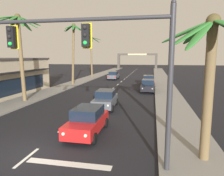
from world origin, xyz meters
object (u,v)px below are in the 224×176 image
(sedan_oncoming_far, at_px, (114,75))
(palm_left_third, at_px, (74,43))
(sedan_parked_nearest_kerb, at_px, (148,80))
(traffic_signal_mast, at_px, (89,52))
(town_gateway_arch, at_px, (137,59))
(palm_right_nearest, at_px, (211,60))
(sedan_third_in_queue, at_px, (106,99))
(sedan_parked_mid_kerb, at_px, (148,86))
(palm_left_farthest, at_px, (91,49))
(palm_left_second, at_px, (19,40))
(sedan_lead_at_stop_bar, at_px, (87,120))

(sedan_oncoming_far, xyz_separation_m, palm_left_third, (-4.94, -9.45, 6.17))
(palm_left_third, bearing_deg, sedan_parked_nearest_kerb, 7.71)
(traffic_signal_mast, relative_size, town_gateway_arch, 0.70)
(sedan_oncoming_far, relative_size, palm_right_nearest, 0.68)
(palm_left_third, xyz_separation_m, town_gateway_arch, (7.10, 45.82, -3.16))
(palm_right_nearest, bearing_deg, traffic_signal_mast, -165.86)
(sedan_third_in_queue, height_order, palm_left_third, palm_left_third)
(sedan_oncoming_far, bearing_deg, sedan_parked_mid_kerb, -62.06)
(traffic_signal_mast, bearing_deg, palm_left_farthest, 106.55)
(palm_left_second, bearing_deg, sedan_third_in_queue, -5.83)
(sedan_parked_mid_kerb, relative_size, palm_left_second, 0.49)
(sedan_parked_nearest_kerb, distance_m, palm_right_nearest, 25.55)
(palm_left_second, height_order, palm_right_nearest, palm_left_second)
(sedan_lead_at_stop_bar, relative_size, sedan_parked_nearest_kerb, 0.99)
(traffic_signal_mast, distance_m, palm_left_second, 15.72)
(town_gateway_arch, bearing_deg, palm_left_second, -97.40)
(sedan_oncoming_far, bearing_deg, sedan_lead_at_stop_bar, -82.40)
(sedan_third_in_queue, height_order, palm_left_farthest, palm_left_farthest)
(sedan_parked_mid_kerb, bearing_deg, town_gateway_arch, 95.97)
(sedan_lead_at_stop_bar, bearing_deg, town_gateway_arch, 91.64)
(sedan_oncoming_far, distance_m, town_gateway_arch, 36.55)
(palm_left_third, distance_m, town_gateway_arch, 46.47)
(palm_left_second, xyz_separation_m, palm_right_nearest, (15.99, -9.95, -1.76))
(sedan_parked_mid_kerb, distance_m, palm_right_nearest, 19.48)
(sedan_lead_at_stop_bar, height_order, town_gateway_arch, town_gateway_arch)
(sedan_lead_at_stop_bar, relative_size, palm_left_second, 0.49)
(sedan_lead_at_stop_bar, xyz_separation_m, sedan_oncoming_far, (-4.07, 30.52, 0.00))
(traffic_signal_mast, relative_size, palm_left_farthest, 1.11)
(sedan_oncoming_far, relative_size, town_gateway_arch, 0.30)
(sedan_lead_at_stop_bar, xyz_separation_m, palm_left_third, (-9.01, 21.06, 6.17))
(sedan_oncoming_far, distance_m, palm_left_farthest, 9.11)
(palm_left_farthest, bearing_deg, traffic_signal_mast, -73.45)
(traffic_signal_mast, distance_m, town_gateway_arch, 70.58)
(sedan_third_in_queue, distance_m, palm_left_second, 10.86)
(sedan_parked_mid_kerb, bearing_deg, palm_left_second, -145.51)
(sedan_parked_nearest_kerb, relative_size, sedan_parked_mid_kerb, 1.01)
(sedan_lead_at_stop_bar, xyz_separation_m, palm_right_nearest, (6.38, -2.34, 3.82))
(traffic_signal_mast, height_order, sedan_parked_nearest_kerb, traffic_signal_mast)
(sedan_oncoming_far, height_order, town_gateway_arch, town_gateway_arch)
(traffic_signal_mast, distance_m, sedan_parked_nearest_kerb, 26.75)
(sedan_lead_at_stop_bar, relative_size, palm_left_farthest, 0.48)
(sedan_third_in_queue, distance_m, palm_left_third, 17.90)
(sedan_oncoming_far, bearing_deg, sedan_third_in_queue, -81.14)
(palm_left_second, bearing_deg, palm_right_nearest, -31.88)
(traffic_signal_mast, bearing_deg, sedan_third_in_queue, 99.12)
(sedan_third_in_queue, distance_m, palm_right_nearest, 11.87)
(palm_left_farthest, xyz_separation_m, palm_right_nearest, (16.41, -36.84, -1.81))
(traffic_signal_mast, bearing_deg, sedan_lead_at_stop_bar, 109.73)
(sedan_third_in_queue, relative_size, palm_left_second, 0.49)
(sedan_lead_at_stop_bar, xyz_separation_m, sedan_parked_mid_kerb, (3.35, 16.52, 0.00))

